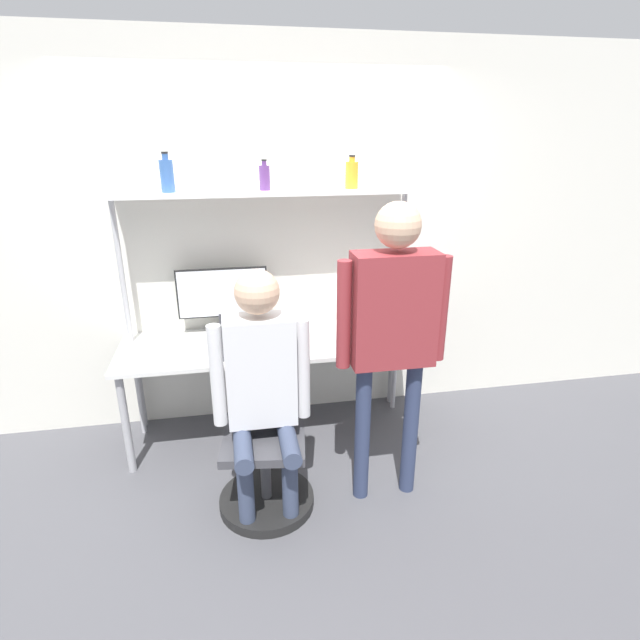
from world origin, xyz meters
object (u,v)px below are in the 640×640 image
laptop (246,341)px  person_seated (261,377)px  bottle_blue (167,175)px  bottle_purple (265,177)px  bottle_amber (352,174)px  office_chair (266,460)px  cell_phone (288,348)px  person_standing (393,319)px  monitor (223,296)px

laptop → person_seated: size_ratio=0.23×
bottle_blue → laptop: bearing=-34.1°
bottle_purple → bottle_amber: bearing=-0.0°
laptop → person_seated: (0.05, -0.65, 0.06)m
person_seated → bottle_purple: (0.14, 0.94, 0.96)m
office_chair → person_seated: size_ratio=0.65×
cell_phone → person_standing: 0.90m
cell_phone → person_seated: (-0.22, -0.62, 0.12)m
cell_phone → office_chair: size_ratio=0.16×
person_standing → bottle_amber: 1.17m
office_chair → person_standing: bearing=-4.6°
monitor → cell_phone: size_ratio=4.17×
person_seated → bottle_blue: 1.44m
laptop → bottle_blue: bottle_blue is taller
person_seated → bottle_blue: bearing=116.9°
bottle_amber → bottle_blue: bearing=180.0°
person_seated → office_chair: bearing=82.7°
monitor → person_standing: 1.35m
bottle_purple → bottle_blue: 0.61m
monitor → person_seated: 1.01m
monitor → bottle_purple: (0.33, -0.04, 0.80)m
bottle_purple → person_seated: bearing=-98.3°
cell_phone → bottle_amber: size_ratio=0.70×
office_chair → bottle_purple: bearing=81.6°
laptop → bottle_amber: bottle_amber is taller
office_chair → bottle_blue: 1.85m
bottle_purple → laptop: bearing=-123.8°
monitor → laptop: monitor is taller
office_chair → monitor: bearing=101.8°
monitor → cell_phone: (0.41, -0.36, -0.27)m
laptop → bottle_amber: bearing=20.4°
laptop → person_standing: (0.77, -0.67, 0.35)m
monitor → bottle_blue: (-0.29, -0.04, 0.82)m
office_chair → bottle_amber: bottle_amber is taller
monitor → bottle_purple: bottle_purple is taller
monitor → bottle_amber: bearing=-2.4°
bottle_purple → monitor: bearing=173.4°
person_standing → cell_phone: bearing=128.6°
bottle_purple → bottle_amber: size_ratio=0.90×
bottle_purple → bottle_amber: 0.58m
person_seated → person_standing: person_standing is taller
monitor → person_seated: person_seated is taller
cell_phone → bottle_purple: size_ratio=0.77×
person_seated → bottle_purple: size_ratio=7.42×
cell_phone → person_standing: person_standing is taller
office_chair → bottle_purple: bottle_purple is taller
monitor → office_chair: 1.20m
laptop → office_chair: laptop is taller
office_chair → person_standing: person_standing is taller
cell_phone → person_seated: 0.66m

